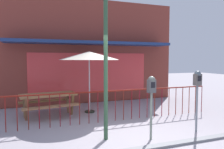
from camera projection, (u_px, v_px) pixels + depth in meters
The scene contains 9 objects.
ground at pixel (142, 141), 5.14m from camera, with size 40.00×40.00×0.00m, color gray.
pub_storefront at pixel (90, 52), 9.69m from camera, with size 8.08×1.49×4.55m.
patio_fence_front at pixel (115, 100), 6.75m from camera, with size 6.81×0.04×0.97m.
picnic_table_left at pixel (48, 98), 7.28m from camera, with size 1.97×1.59×0.79m.
patio_umbrella at pixel (89, 56), 7.74m from camera, with size 2.16×2.16×2.21m.
parking_meter_near at pixel (151, 91), 5.13m from camera, with size 0.18×0.17×1.54m.
parking_meter_far at pixel (197, 85), 5.69m from camera, with size 0.18×0.17×1.64m.
street_lamp at pixel (106, 28), 5.04m from camera, with size 0.28×0.28×4.09m.
curb_edge at pixel (152, 148), 4.70m from camera, with size 11.32×0.20×0.11m, color gray.
Camera 1 is at (-2.38, -4.46, 1.95)m, focal length 34.67 mm.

